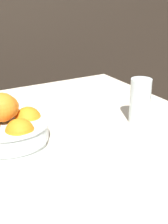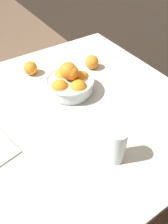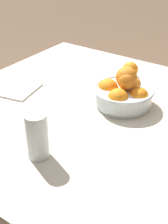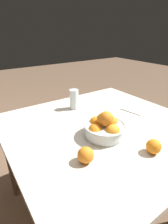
% 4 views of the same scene
% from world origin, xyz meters
% --- Properties ---
extents(ground_plane, '(12.00, 12.00, 0.00)m').
position_xyz_m(ground_plane, '(0.00, 0.00, 0.00)').
color(ground_plane, brown).
extents(dining_table, '(1.11, 1.15, 0.74)m').
position_xyz_m(dining_table, '(0.00, 0.00, 0.67)').
color(dining_table, beige).
rests_on(dining_table, ground_plane).
extents(fruit_bowl, '(0.23, 0.23, 0.16)m').
position_xyz_m(fruit_bowl, '(-0.10, 0.08, 0.80)').
color(fruit_bowl, silver).
rests_on(fruit_bowl, dining_table).
extents(juice_glass, '(0.07, 0.07, 0.15)m').
position_xyz_m(juice_glass, '(0.32, 0.01, 0.81)').
color(juice_glass, '#F4A314').
rests_on(juice_glass, dining_table).
extents(orange_loose_near_bowl, '(0.07, 0.07, 0.07)m').
position_xyz_m(orange_loose_near_bowl, '(-0.34, -0.02, 0.78)').
color(orange_loose_near_bowl, orange).
rests_on(orange_loose_near_bowl, dining_table).
extents(orange_loose_front, '(0.08, 0.08, 0.08)m').
position_xyz_m(orange_loose_front, '(-0.21, 0.28, 0.78)').
color(orange_loose_front, orange).
rests_on(orange_loose_front, dining_table).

